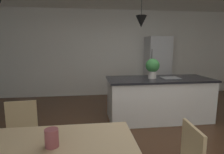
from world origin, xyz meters
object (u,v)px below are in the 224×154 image
vase_on_dining_table (52,138)px  chair_far_left (20,135)px  kitchen_island (158,98)px  potted_plant_on_island (153,67)px  refrigerator (157,67)px

vase_on_dining_table → chair_far_left: bearing=124.3°
chair_far_left → kitchen_island: 2.75m
kitchen_island → vase_on_dining_table: (-1.81, -2.22, 0.35)m
chair_far_left → potted_plant_on_island: size_ratio=2.08×
kitchen_island → refrigerator: 2.04m
potted_plant_on_island → refrigerator: bearing=66.2°
potted_plant_on_island → vase_on_dining_table: bearing=-126.8°
refrigerator → kitchen_island: bearing=-109.7°
kitchen_island → potted_plant_on_island: size_ratio=5.24×
chair_far_left → vase_on_dining_table: (0.55, -0.80, 0.33)m
chair_far_left → kitchen_island: bearing=30.9°
kitchen_island → vase_on_dining_table: 2.88m
chair_far_left → refrigerator: refrigerator is taller
refrigerator → chair_far_left: bearing=-132.7°
kitchen_island → refrigerator: size_ratio=1.17×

